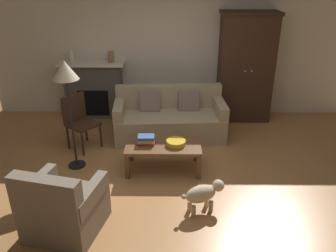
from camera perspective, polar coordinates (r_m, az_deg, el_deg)
The scene contains 14 objects.
ground_plane at distance 5.02m, azimuth 0.67°, elevation -8.59°, with size 9.60×9.60×0.00m, color #B27A47.
back_wall at distance 6.88m, azimuth 0.71°, elevation 13.35°, with size 7.20×0.10×2.80m, color silver.
fireplace at distance 7.02m, azimuth -12.14°, elevation 6.00°, with size 1.26×0.48×1.12m.
armoire at distance 6.79m, azimuth 12.76°, elevation 9.47°, with size 1.06×0.57×2.07m.
couch at distance 6.11m, azimuth 0.27°, elevation 1.18°, with size 1.97×0.97×0.86m.
coffee_table at distance 5.05m, azimuth -0.80°, elevation -3.56°, with size 1.10×0.60×0.42m.
fruit_bowl at distance 4.98m, azimuth 1.34°, elevation -2.79°, with size 0.28×0.28×0.07m, color gold.
book_stack at distance 5.01m, azimuth -3.64°, elevation -2.30°, with size 0.27×0.20×0.13m.
mantel_vase_cream at distance 6.92m, azimuth -15.81°, elevation 11.21°, with size 0.10×0.10×0.26m, color beige.
mantel_vase_bronze at distance 6.75m, azimuth -9.47°, elevation 11.30°, with size 0.11×0.11×0.21m, color olive.
armchair_near_left at distance 4.11m, azimuth -17.06°, elevation -13.01°, with size 0.92×0.93×0.88m.
side_chair_wooden at distance 5.83m, azimuth -14.59°, elevation 1.22°, with size 0.62×0.62×0.90m.
floor_lamp at distance 4.93m, azimuth -16.65°, elevation 7.86°, with size 0.36×0.36×1.64m.
dog at distance 4.31m, azimuth 5.88°, elevation -11.14°, with size 0.54×0.34×0.39m.
Camera 1 is at (-0.02, -4.20, 2.76)m, focal length 36.62 mm.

